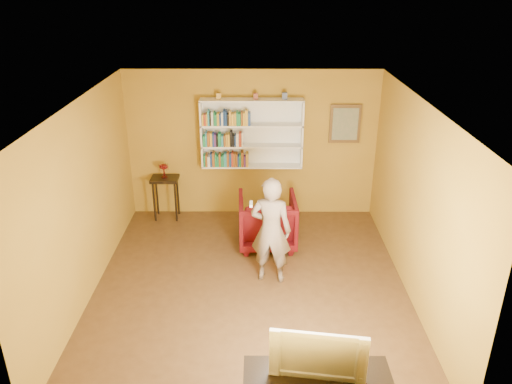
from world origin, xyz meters
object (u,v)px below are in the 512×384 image
bookshelf (252,133)px  person (271,230)px  ruby_lustre (164,168)px  console_table (165,185)px  television (318,350)px  armchair (267,221)px

bookshelf → person: (0.29, -2.20, -0.78)m
person → ruby_lustre: bearing=-36.3°
console_table → person: bearing=-47.4°
person → console_table: bearing=-36.3°
ruby_lustre → person: 2.78m
television → person: bearing=107.6°
armchair → console_table: bearing=-30.5°
console_table → ruby_lustre: bearing=108.4°
console_table → bookshelf: bearing=5.7°
bookshelf → person: size_ratio=1.11×
ruby_lustre → armchair: size_ratio=0.27×
bookshelf → armchair: (0.26, -1.16, -1.16)m
bookshelf → ruby_lustre: (-1.59, -0.16, -0.60)m
console_table → ruby_lustre: (-0.00, 0.00, 0.33)m
ruby_lustre → armchair: 2.17m
console_table → armchair: size_ratio=0.84×
bookshelf → television: (0.70, -4.66, -0.79)m
bookshelf → ruby_lustre: bookshelf is taller
console_table → armchair: armchair is taller
armchair → person: 1.11m
person → television: bearing=110.5°
ruby_lustre → person: size_ratio=0.16×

